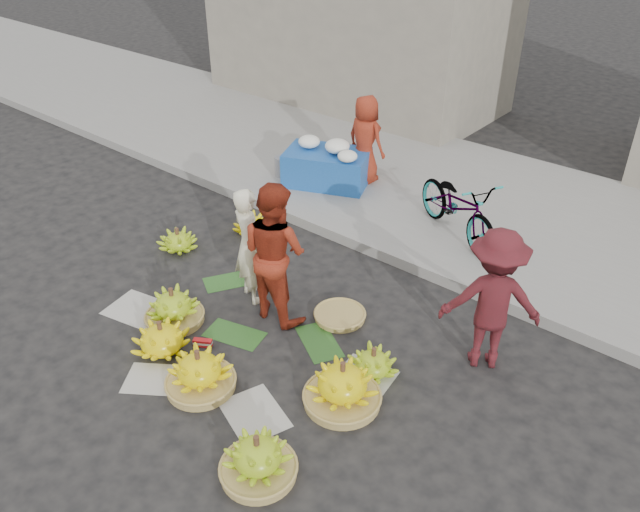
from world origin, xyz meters
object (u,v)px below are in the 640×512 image
Objects in this scene: flower_table at (327,165)px; banana_bunch_0 at (173,307)px; vendor_cream at (249,245)px; bicycle at (458,206)px; banana_bunch_4 at (342,385)px.

banana_bunch_0 is at bearing -100.38° from flower_table.
vendor_cream is 0.83× the size of bicycle.
vendor_cream is (0.34, 0.91, 0.52)m from banana_bunch_0.
vendor_cream is at bearing 69.67° from banana_bunch_0.
bicycle is (1.23, 2.65, -0.14)m from vendor_cream.
banana_bunch_0 is at bearing -175.83° from bicycle.
vendor_cream reaches higher than flower_table.
vendor_cream is 3.06m from flower_table.
vendor_cream is (-1.90, 0.69, 0.49)m from banana_bunch_4.
banana_bunch_4 is at bearing -140.74° from bicycle.
bicycle is (-0.67, 3.34, 0.35)m from banana_bunch_4.
banana_bunch_0 is 2.24m from banana_bunch_4.
vendor_cream is at bearing 159.96° from banana_bunch_4.
bicycle is at bearing 66.20° from banana_bunch_0.
banana_bunch_4 is at bearing 179.27° from vendor_cream.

